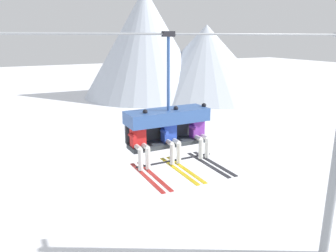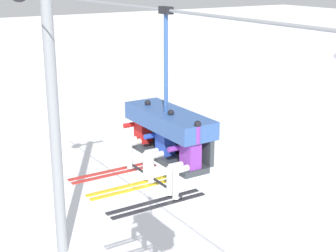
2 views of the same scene
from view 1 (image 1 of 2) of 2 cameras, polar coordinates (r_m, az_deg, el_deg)
mountain_peak_central at (r=48.92m, az=-3.96°, el=14.10°), size 18.15×18.15×15.19m
mountain_peak_east at (r=49.25m, az=6.59°, el=11.18°), size 19.53×19.53×10.27m
lift_cable at (r=7.31m, az=-1.79°, el=15.74°), size 17.62×0.05×0.05m
chairlift_chair at (r=7.73m, az=-0.19°, el=0.85°), size 1.98×0.74×2.92m
skier_red at (r=7.32m, az=-4.86°, el=-2.40°), size 0.48×1.70×1.34m
skier_blue at (r=7.63m, az=0.56°, el=-1.60°), size 0.48×1.70×1.34m
skier_purple at (r=8.01m, az=5.52°, el=-0.85°), size 0.48×1.70×1.34m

